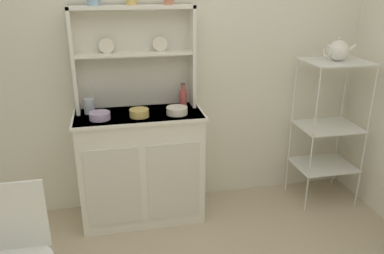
{
  "coord_description": "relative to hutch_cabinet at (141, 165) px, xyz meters",
  "views": [
    {
      "loc": [
        -0.46,
        -1.38,
        1.8
      ],
      "look_at": [
        0.08,
        1.12,
        0.83
      ],
      "focal_mm": 36.56,
      "sensor_mm": 36.0,
      "label": 1
    }
  ],
  "objects": [
    {
      "name": "wall_back",
      "position": [
        0.27,
        0.26,
        0.8
      ],
      "size": [
        3.84,
        0.05,
        2.5
      ],
      "primitive_type": "cube",
      "color": "silver",
      "rests_on": "ground"
    },
    {
      "name": "hutch_cabinet",
      "position": [
        0.0,
        0.0,
        0.0
      ],
      "size": [
        0.95,
        0.45,
        0.88
      ],
      "color": "white",
      "rests_on": "ground"
    },
    {
      "name": "hutch_shelf_unit",
      "position": [
        0.0,
        0.16,
        0.86
      ],
      "size": [
        0.89,
        0.18,
        0.76
      ],
      "color": "silver",
      "rests_on": "hutch_cabinet"
    },
    {
      "name": "bakers_rack",
      "position": [
        1.54,
        -0.05,
        0.3
      ],
      "size": [
        0.48,
        0.39,
        1.21
      ],
      "color": "silver",
      "rests_on": "ground"
    },
    {
      "name": "wire_chair",
      "position": [
        -0.72,
        -0.95,
        0.07
      ],
      "size": [
        0.36,
        0.36,
        0.85
      ],
      "rotation": [
        0.0,
        0.0,
        -0.1
      ],
      "color": "white",
      "rests_on": "ground"
    },
    {
      "name": "bowl_mixing_large",
      "position": [
        -0.28,
        -0.07,
        0.45
      ],
      "size": [
        0.15,
        0.15,
        0.05
      ],
      "primitive_type": "cylinder",
      "color": "#B79ECC",
      "rests_on": "hutch_cabinet"
    },
    {
      "name": "bowl_floral_medium",
      "position": [
        0.0,
        -0.07,
        0.45
      ],
      "size": [
        0.14,
        0.14,
        0.06
      ],
      "primitive_type": "cylinder",
      "color": "#DBB760",
      "rests_on": "hutch_cabinet"
    },
    {
      "name": "bowl_cream_small",
      "position": [
        0.28,
        -0.07,
        0.45
      ],
      "size": [
        0.16,
        0.16,
        0.05
      ],
      "primitive_type": "cylinder",
      "color": "silver",
      "rests_on": "hutch_cabinet"
    },
    {
      "name": "jam_bottle",
      "position": [
        0.35,
        0.09,
        0.5
      ],
      "size": [
        0.06,
        0.06,
        0.19
      ],
      "color": "#B74C47",
      "rests_on": "hutch_cabinet"
    },
    {
      "name": "utensil_jar",
      "position": [
        -0.35,
        0.08,
        0.48
      ],
      "size": [
        0.08,
        0.08,
        0.24
      ],
      "color": "#B2B7C6",
      "rests_on": "hutch_cabinet"
    },
    {
      "name": "porcelain_teapot",
      "position": [
        1.53,
        -0.05,
        0.84
      ],
      "size": [
        0.25,
        0.16,
        0.18
      ],
      "color": "white",
      "rests_on": "bakers_rack"
    }
  ]
}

